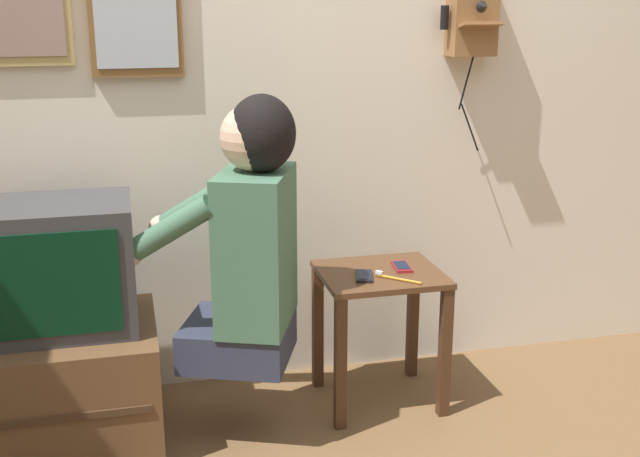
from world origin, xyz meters
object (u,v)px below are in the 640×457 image
person (248,236)px  toothbrush (395,278)px  cell_phone_held (364,276)px  wall_phone_antique (472,11)px  cell_phone_spare (402,266)px  television (54,266)px

person → toothbrush: person is taller
person → toothbrush: bearing=-64.5°
person → cell_phone_held: (0.44, 0.09, -0.21)m
cell_phone_held → toothbrush: toothbrush is taller
wall_phone_antique → cell_phone_spare: (-0.35, -0.25, -0.93)m
television → cell_phone_held: size_ratio=3.91×
person → toothbrush: 0.58m
cell_phone_held → person: bearing=-153.4°
person → cell_phone_held: bearing=-57.2°
person → television: person is taller
wall_phone_antique → television: bearing=-170.1°
wall_phone_antique → toothbrush: 1.08m
cell_phone_held → cell_phone_spare: 0.18m
cell_phone_held → toothbrush: 0.11m
toothbrush → wall_phone_antique: bearing=-4.8°
wall_phone_antique → toothbrush: wall_phone_antique is taller
television → cell_phone_spare: 1.25m
wall_phone_antique → cell_phone_held: 1.11m
person → wall_phone_antique: (0.95, 0.40, 0.72)m
television → toothbrush: bearing=-4.2°
person → cell_phone_held: 0.49m
wall_phone_antique → cell_phone_held: (-0.52, -0.31, -0.93)m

